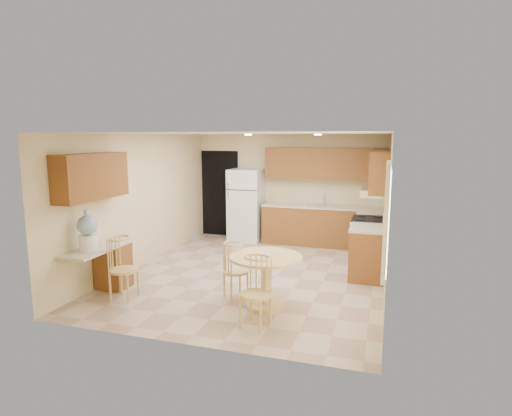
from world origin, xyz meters
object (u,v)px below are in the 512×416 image
(refrigerator, at_px, (246,205))
(chair_table_b, at_px, (254,288))
(chair_desk, at_px, (120,264))
(water_crock, at_px, (88,232))
(chair_table_a, at_px, (234,266))
(dining_table, at_px, (266,274))
(stove, at_px, (369,241))

(refrigerator, bearing_deg, chair_table_b, -70.42)
(chair_desk, height_order, water_crock, water_crock)
(chair_table_b, height_order, water_crock, water_crock)
(chair_table_b, xyz_separation_m, water_crock, (-2.66, 0.24, 0.49))
(chair_table_a, height_order, water_crock, water_crock)
(dining_table, bearing_deg, chair_table_a, 162.98)
(chair_table_a, xyz_separation_m, chair_table_b, (0.60, -0.91, 0.04))
(dining_table, distance_m, chair_table_a, 0.58)
(refrigerator, bearing_deg, chair_table_a, -74.42)
(chair_table_b, bearing_deg, dining_table, -74.97)
(stove, height_order, dining_table, stove)
(refrigerator, relative_size, dining_table, 1.62)
(stove, bearing_deg, chair_table_b, -110.98)
(refrigerator, xyz_separation_m, stove, (2.88, -1.22, -0.38))
(water_crock, bearing_deg, stove, 37.92)
(dining_table, bearing_deg, refrigerator, 112.38)
(dining_table, height_order, chair_table_b, chair_table_b)
(dining_table, xyz_separation_m, chair_table_a, (-0.55, 0.17, 0.02))
(stove, distance_m, dining_table, 2.88)
(stove, relative_size, chair_desk, 1.16)
(chair_table_a, bearing_deg, water_crock, -116.56)
(refrigerator, xyz_separation_m, chair_table_a, (1.01, -3.62, -0.33))
(chair_desk, bearing_deg, stove, 127.81)
(stove, bearing_deg, chair_desk, -139.60)
(refrigerator, distance_m, chair_table_a, 3.77)
(chair_desk, bearing_deg, dining_table, 97.72)
(stove, bearing_deg, dining_table, -117.17)
(dining_table, xyz_separation_m, chair_table_b, (0.05, -0.74, 0.05))
(chair_table_a, distance_m, chair_desk, 1.70)
(chair_table_a, xyz_separation_m, chair_desk, (-1.61, -0.56, 0.05))
(refrigerator, distance_m, stove, 3.15)
(stove, relative_size, chair_table_a, 1.28)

